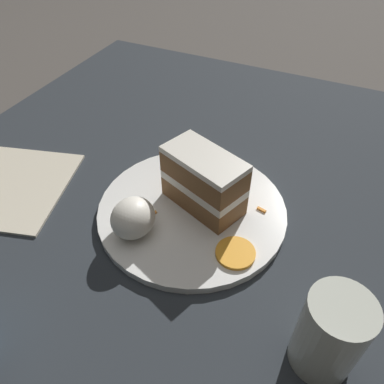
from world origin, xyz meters
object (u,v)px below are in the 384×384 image
cake_slice (204,181)px  menu_card (10,186)px  plate (192,210)px  orange_garnish (235,253)px  drinking_glass (328,338)px  cream_dollop (133,218)px

cake_slice → menu_card: 0.31m
plate → orange_garnish: bearing=-121.5°
orange_garnish → drinking_glass: 0.15m
drinking_glass → menu_card: size_ratio=0.56×
cake_slice → cream_dollop: cake_slice is taller
cake_slice → cream_dollop: bearing=165.4°
cake_slice → menu_card: bearing=127.0°
drinking_glass → menu_card: (0.06, 0.49, -0.04)m
drinking_glass → plate: bearing=57.4°
plate → drinking_glass: bearing=-122.6°
plate → drinking_glass: (-0.13, -0.21, 0.04)m
cream_dollop → orange_garnish: cream_dollop is taller
plate → menu_card: size_ratio=1.49×
menu_card → drinking_glass: bearing=156.8°
menu_card → plate: bearing=178.1°
orange_garnish → menu_card: orange_garnish is taller
cream_dollop → orange_garnish: bearing=-81.6°
orange_garnish → cream_dollop: bearing=98.4°
plate → drinking_glass: 0.25m
orange_garnish → menu_card: (-0.02, 0.37, -0.01)m
orange_garnish → menu_card: size_ratio=0.28×
cake_slice → orange_garnish: cake_slice is taller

